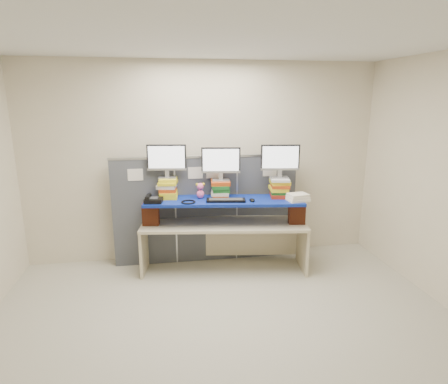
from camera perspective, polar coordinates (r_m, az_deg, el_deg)
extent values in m
cube|color=beige|center=(3.42, 0.71, -0.97)|extent=(5.00, 4.00, 2.80)
cube|color=beige|center=(4.02, 0.64, -20.58)|extent=(5.00, 4.00, 0.01)
cube|color=silver|center=(3.34, 0.78, 22.83)|extent=(5.00, 4.00, 0.01)
cube|color=#41454D|center=(5.27, -12.10, -3.19)|extent=(0.85, 0.05, 1.50)
cube|color=#41454D|center=(5.29, -2.69, -2.81)|extent=(0.85, 0.05, 1.50)
cube|color=#41454D|center=(5.46, 6.39, -2.36)|extent=(0.85, 0.05, 1.50)
cube|color=#ACAFB3|center=(5.12, -2.79, 5.40)|extent=(2.60, 0.06, 0.03)
cube|color=white|center=(5.11, -13.36, 2.57)|extent=(0.20, 0.00, 0.16)
cube|color=white|center=(5.12, -4.39, 2.92)|extent=(0.20, 0.00, 0.16)
cube|color=white|center=(5.14, -1.61, 3.02)|extent=(0.20, 0.00, 0.16)
cube|color=white|center=(5.31, 6.99, 3.27)|extent=(0.20, 0.00, 0.16)
cube|color=beige|center=(5.03, 0.00, -4.93)|extent=(2.26, 0.93, 0.04)
cube|color=beige|center=(5.24, -11.99, -8.37)|extent=(0.12, 0.59, 0.63)
cube|color=beige|center=(5.29, 11.87, -8.14)|extent=(0.12, 0.59, 0.63)
cube|color=brown|center=(5.00, -11.11, -3.35)|extent=(0.23, 0.14, 0.29)
cube|color=brown|center=(5.05, 11.03, -3.18)|extent=(0.23, 0.14, 0.29)
cube|color=navy|center=(4.93, 0.00, -1.34)|extent=(2.13, 0.80, 0.04)
cube|color=yellow|center=(5.07, -8.46, -0.62)|extent=(0.27, 0.31, 0.04)
cube|color=yellow|center=(5.06, -8.44, -0.13)|extent=(0.25, 0.31, 0.05)
cube|color=#AF3D10|center=(5.06, -8.52, 0.43)|extent=(0.25, 0.31, 0.05)
cube|color=beige|center=(5.05, -8.71, 0.95)|extent=(0.29, 0.30, 0.05)
cube|color=yellow|center=(5.04, -8.52, 1.43)|extent=(0.28, 0.32, 0.04)
cube|color=yellow|center=(5.03, -8.50, 1.88)|extent=(0.25, 0.28, 0.04)
cube|color=#AF3D10|center=(5.03, -0.54, -0.58)|extent=(0.24, 0.29, 0.04)
cube|color=beige|center=(5.03, -0.60, -0.09)|extent=(0.27, 0.30, 0.04)
cube|color=#185C22|center=(5.02, -0.46, 0.42)|extent=(0.24, 0.29, 0.05)
cube|color=#185C22|center=(5.01, -0.60, 0.92)|extent=(0.25, 0.30, 0.05)
cube|color=#AF3D10|center=(5.01, -0.54, 1.47)|extent=(0.28, 0.30, 0.05)
cube|color=#9C2311|center=(5.10, 8.35, -0.47)|extent=(0.27, 0.32, 0.05)
cube|color=#185C22|center=(5.11, 8.39, 0.06)|extent=(0.28, 0.32, 0.04)
cube|color=yellow|center=(5.10, 8.29, 0.52)|extent=(0.25, 0.32, 0.05)
cube|color=#AF3D10|center=(5.08, 8.51, 1.00)|extent=(0.28, 0.33, 0.04)
cube|color=yellow|center=(5.08, 8.51, 1.51)|extent=(0.26, 0.29, 0.05)
cube|color=beige|center=(5.06, 8.48, 1.93)|extent=(0.29, 0.32, 0.03)
cube|color=#9A9A9F|center=(5.02, -8.62, 2.19)|extent=(0.24, 0.17, 0.02)
cube|color=#9A9A9F|center=(5.01, -8.65, 2.79)|extent=(0.06, 0.05, 0.09)
cube|color=black|center=(4.97, -8.74, 5.23)|extent=(0.51, 0.11, 0.34)
cube|color=white|center=(4.95, -8.73, 5.20)|extent=(0.47, 0.07, 0.30)
cube|color=#9A9A9F|center=(4.99, -0.48, 1.81)|extent=(0.24, 0.17, 0.02)
cube|color=#9A9A9F|center=(4.98, -0.48, 2.42)|extent=(0.06, 0.05, 0.09)
cube|color=black|center=(4.94, -0.48, 4.87)|extent=(0.51, 0.11, 0.34)
cube|color=white|center=(4.92, -0.45, 4.83)|extent=(0.47, 0.07, 0.30)
cube|color=#9A9A9F|center=(5.06, 8.45, 2.21)|extent=(0.24, 0.17, 0.02)
cube|color=#9A9A9F|center=(5.05, 8.47, 2.81)|extent=(0.06, 0.05, 0.09)
cube|color=black|center=(5.01, 8.56, 5.23)|extent=(0.51, 0.11, 0.34)
cube|color=white|center=(4.99, 8.63, 5.19)|extent=(0.47, 0.07, 0.30)
cube|color=black|center=(4.83, 0.30, -1.27)|extent=(0.52, 0.24, 0.03)
cube|color=#323235|center=(4.83, 0.30, -1.09)|extent=(0.45, 0.18, 0.00)
ellipsoid|color=black|center=(4.84, 4.31, -1.22)|extent=(0.08, 0.13, 0.04)
cube|color=black|center=(4.86, -10.67, -1.25)|extent=(0.25, 0.23, 0.06)
cube|color=#323235|center=(4.86, -10.68, -0.89)|extent=(0.13, 0.13, 0.01)
cube|color=black|center=(4.86, -11.47, -0.71)|extent=(0.08, 0.21, 0.04)
torus|color=black|center=(4.79, -5.45, -1.51)|extent=(0.25, 0.25, 0.02)
ellipsoid|color=pink|center=(4.98, -3.62, -0.31)|extent=(0.10, 0.09, 0.12)
sphere|color=pink|center=(4.95, -3.64, 0.85)|extent=(0.09, 0.09, 0.09)
sphere|color=gold|center=(4.94, -4.12, 1.14)|extent=(0.04, 0.04, 0.04)
sphere|color=gold|center=(4.95, -3.17, 1.18)|extent=(0.04, 0.04, 0.04)
cube|color=white|center=(4.95, 11.17, -1.14)|extent=(0.29, 0.25, 0.03)
cube|color=white|center=(4.94, 11.19, -0.79)|extent=(0.28, 0.24, 0.03)
cube|color=white|center=(4.94, 11.21, -0.43)|extent=(0.27, 0.22, 0.03)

